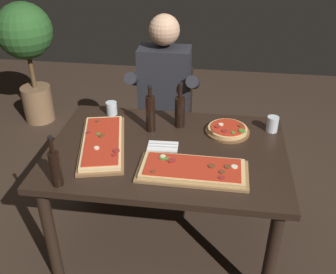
{
  "coord_description": "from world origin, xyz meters",
  "views": [
    {
      "loc": [
        0.27,
        -1.91,
        1.99
      ],
      "look_at": [
        0.0,
        0.05,
        0.79
      ],
      "focal_mm": 41.61,
      "sensor_mm": 36.0,
      "label": 1
    }
  ],
  "objects_px": {
    "pizza_rectangular_left": "(102,142)",
    "pizza_round_far": "(228,130)",
    "wine_bottle_dark": "(55,167)",
    "diner_chair": "(166,117)",
    "tumbler_far_side": "(112,109)",
    "vinegar_bottle_green": "(150,113)",
    "seated_diner": "(164,95)",
    "tumbler_near_camera": "(272,124)",
    "potted_plant_corner": "(27,45)",
    "dining_table": "(167,162)",
    "pizza_rectangular_front": "(193,170)",
    "oil_bottle_amber": "(180,110)"
  },
  "relations": [
    {
      "from": "oil_bottle_amber",
      "to": "potted_plant_corner",
      "type": "xyz_separation_m",
      "value": [
        -1.62,
        1.24,
        -0.05
      ]
    },
    {
      "from": "vinegar_bottle_green",
      "to": "diner_chair",
      "type": "relative_size",
      "value": 0.35
    },
    {
      "from": "tumbler_near_camera",
      "to": "pizza_rectangular_left",
      "type": "bearing_deg",
      "value": -162.85
    },
    {
      "from": "wine_bottle_dark",
      "to": "tumbler_near_camera",
      "type": "distance_m",
      "value": 1.34
    },
    {
      "from": "pizza_round_far",
      "to": "wine_bottle_dark",
      "type": "relative_size",
      "value": 0.95
    },
    {
      "from": "pizza_rectangular_left",
      "to": "tumbler_near_camera",
      "type": "height_order",
      "value": "tumbler_near_camera"
    },
    {
      "from": "oil_bottle_amber",
      "to": "tumbler_near_camera",
      "type": "bearing_deg",
      "value": 1.71
    },
    {
      "from": "dining_table",
      "to": "potted_plant_corner",
      "type": "xyz_separation_m",
      "value": [
        -1.57,
        1.52,
        0.16
      ]
    },
    {
      "from": "pizza_round_far",
      "to": "pizza_rectangular_front",
      "type": "bearing_deg",
      "value": -111.85
    },
    {
      "from": "diner_chair",
      "to": "seated_diner",
      "type": "distance_m",
      "value": 0.28
    },
    {
      "from": "seated_diner",
      "to": "pizza_rectangular_front",
      "type": "bearing_deg",
      "value": -72.61
    },
    {
      "from": "pizza_round_far",
      "to": "tumbler_far_side",
      "type": "xyz_separation_m",
      "value": [
        -0.79,
        0.15,
        0.02
      ]
    },
    {
      "from": "tumbler_near_camera",
      "to": "dining_table",
      "type": "bearing_deg",
      "value": -154.7
    },
    {
      "from": "dining_table",
      "to": "vinegar_bottle_green",
      "type": "height_order",
      "value": "vinegar_bottle_green"
    },
    {
      "from": "pizza_rectangular_front",
      "to": "diner_chair",
      "type": "relative_size",
      "value": 0.68
    },
    {
      "from": "pizza_round_far",
      "to": "vinegar_bottle_green",
      "type": "relative_size",
      "value": 0.9
    },
    {
      "from": "pizza_rectangular_front",
      "to": "pizza_rectangular_left",
      "type": "xyz_separation_m",
      "value": [
        -0.56,
        0.2,
        -0.0
      ]
    },
    {
      "from": "pizza_rectangular_left",
      "to": "tumbler_far_side",
      "type": "height_order",
      "value": "tumbler_far_side"
    },
    {
      "from": "pizza_rectangular_left",
      "to": "vinegar_bottle_green",
      "type": "distance_m",
      "value": 0.35
    },
    {
      "from": "dining_table",
      "to": "seated_diner",
      "type": "distance_m",
      "value": 0.75
    },
    {
      "from": "pizza_rectangular_left",
      "to": "pizza_round_far",
      "type": "distance_m",
      "value": 0.78
    },
    {
      "from": "pizza_round_far",
      "to": "oil_bottle_amber",
      "type": "xyz_separation_m",
      "value": [
        -0.31,
        0.04,
        0.09
      ]
    },
    {
      "from": "wine_bottle_dark",
      "to": "diner_chair",
      "type": "relative_size",
      "value": 0.33
    },
    {
      "from": "wine_bottle_dark",
      "to": "seated_diner",
      "type": "bearing_deg",
      "value": 71.77
    },
    {
      "from": "diner_chair",
      "to": "potted_plant_corner",
      "type": "bearing_deg",
      "value": 155.42
    },
    {
      "from": "tumbler_near_camera",
      "to": "potted_plant_corner",
      "type": "relative_size",
      "value": 0.08
    },
    {
      "from": "pizza_round_far",
      "to": "tumbler_near_camera",
      "type": "bearing_deg",
      "value": 12.65
    },
    {
      "from": "pizza_rectangular_left",
      "to": "diner_chair",
      "type": "bearing_deg",
      "value": 73.46
    },
    {
      "from": "tumbler_near_camera",
      "to": "pizza_round_far",
      "type": "bearing_deg",
      "value": -167.35
    },
    {
      "from": "tumbler_near_camera",
      "to": "diner_chair",
      "type": "bearing_deg",
      "value": 143.66
    },
    {
      "from": "vinegar_bottle_green",
      "to": "seated_diner",
      "type": "xyz_separation_m",
      "value": [
        0.0,
        0.54,
        -0.12
      ]
    },
    {
      "from": "vinegar_bottle_green",
      "to": "seated_diner",
      "type": "relative_size",
      "value": 0.23
    },
    {
      "from": "potted_plant_corner",
      "to": "wine_bottle_dark",
      "type": "bearing_deg",
      "value": -61.05
    },
    {
      "from": "pizza_rectangular_front",
      "to": "tumbler_far_side",
      "type": "distance_m",
      "value": 0.85
    },
    {
      "from": "pizza_round_far",
      "to": "seated_diner",
      "type": "distance_m",
      "value": 0.69
    },
    {
      "from": "diner_chair",
      "to": "seated_diner",
      "type": "bearing_deg",
      "value": -90.0
    },
    {
      "from": "pizza_round_far",
      "to": "diner_chair",
      "type": "xyz_separation_m",
      "value": [
        -0.48,
        0.62,
        -0.27
      ]
    },
    {
      "from": "dining_table",
      "to": "vinegar_bottle_green",
      "type": "bearing_deg",
      "value": 123.28
    },
    {
      "from": "pizza_rectangular_front",
      "to": "potted_plant_corner",
      "type": "bearing_deg",
      "value": 135.17
    },
    {
      "from": "dining_table",
      "to": "wine_bottle_dark",
      "type": "xyz_separation_m",
      "value": [
        -0.51,
        -0.41,
        0.2
      ]
    },
    {
      "from": "wine_bottle_dark",
      "to": "pizza_rectangular_left",
      "type": "bearing_deg",
      "value": 73.26
    },
    {
      "from": "pizza_rectangular_left",
      "to": "potted_plant_corner",
      "type": "distance_m",
      "value": 1.94
    },
    {
      "from": "tumbler_far_side",
      "to": "seated_diner",
      "type": "height_order",
      "value": "seated_diner"
    },
    {
      "from": "tumbler_near_camera",
      "to": "seated_diner",
      "type": "relative_size",
      "value": 0.07
    },
    {
      "from": "oil_bottle_amber",
      "to": "tumbler_near_camera",
      "type": "xyz_separation_m",
      "value": [
        0.59,
        0.02,
        -0.06
      ]
    },
    {
      "from": "pizza_rectangular_left",
      "to": "potted_plant_corner",
      "type": "relative_size",
      "value": 0.55
    },
    {
      "from": "pizza_rectangular_left",
      "to": "seated_diner",
      "type": "xyz_separation_m",
      "value": [
        0.26,
        0.75,
        -0.02
      ]
    },
    {
      "from": "diner_chair",
      "to": "tumbler_far_side",
      "type": "bearing_deg",
      "value": -122.86
    },
    {
      "from": "pizza_round_far",
      "to": "seated_diner",
      "type": "relative_size",
      "value": 0.21
    },
    {
      "from": "pizza_rectangular_front",
      "to": "tumbler_far_side",
      "type": "bearing_deg",
      "value": 135.3
    }
  ]
}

